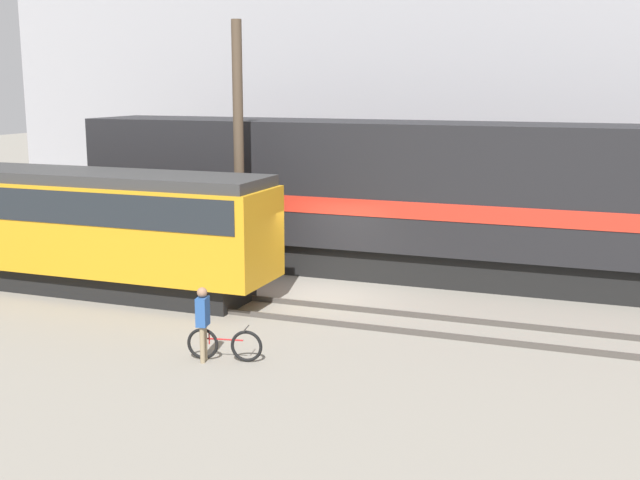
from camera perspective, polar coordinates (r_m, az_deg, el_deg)
name	(u,v)px	position (r m, az deg, el deg)	size (l,w,h in m)	color
ground_plane	(320,295)	(22.94, -0.02, -3.93)	(120.00, 120.00, 0.00)	gray
track_near	(293,310)	(21.19, -1.90, -5.02)	(60.00, 1.50, 0.14)	#47423D
track_far	(355,269)	(25.79, 2.47, -2.08)	(60.00, 1.50, 0.14)	#47423D
building_backdrop	(424,31)	(33.35, 7.38, 14.55)	(35.00, 6.00, 16.00)	#99999E
freight_locomotive	(415,197)	(24.81, 6.77, 3.05)	(21.57, 3.04, 5.39)	black
streetcar	(68,222)	(24.34, -17.52, 1.25)	(12.61, 2.54, 3.50)	black
bicycle	(225,345)	(17.70, -6.80, -7.41)	(1.68, 0.51, 0.77)	black
person	(203,317)	(17.49, -8.34, -5.43)	(0.29, 0.40, 1.66)	#8C7A5B
utility_pole_left	(239,154)	(23.92, -5.79, 6.07)	(0.30, 0.30, 7.75)	#4C3D2D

